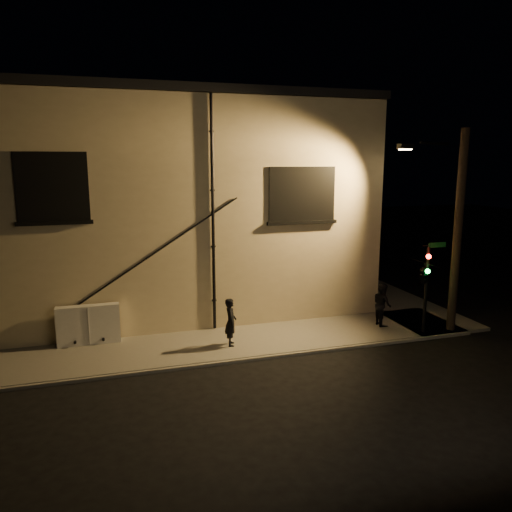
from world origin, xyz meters
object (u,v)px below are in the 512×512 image
object	(u,v)px
traffic_signal	(424,274)
pedestrian_a	(231,322)
pedestrian_b	(382,304)
streetlamp_pole	(455,228)
utility_cabinet	(88,325)

from	to	relation	value
traffic_signal	pedestrian_a	bearing A→B (deg)	172.49
pedestrian_b	traffic_signal	xyz separation A→B (m)	(0.85, -1.24, 1.39)
pedestrian_b	streetlamp_pole	world-z (taller)	streetlamp_pole
utility_cabinet	pedestrian_a	bearing A→B (deg)	-18.55
utility_cabinet	streetlamp_pole	size ratio (longest dim) A/B	0.28
pedestrian_a	streetlamp_pole	xyz separation A→B (m)	(8.02, -0.78, 2.95)
traffic_signal	streetlamp_pole	distance (m)	1.99
utility_cabinet	pedestrian_a	xyz separation A→B (m)	(4.55, -1.53, 0.14)
pedestrian_a	traffic_signal	world-z (taller)	traffic_signal
utility_cabinet	traffic_signal	world-z (taller)	traffic_signal
pedestrian_a	pedestrian_b	size ratio (longest dim) A/B	1.00
streetlamp_pole	pedestrian_b	bearing A→B (deg)	151.42
pedestrian_b	streetlamp_pole	size ratio (longest dim) A/B	0.22
traffic_signal	streetlamp_pole	size ratio (longest dim) A/B	0.45
pedestrian_a	traffic_signal	xyz separation A→B (m)	(6.79, -0.90, 1.38)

